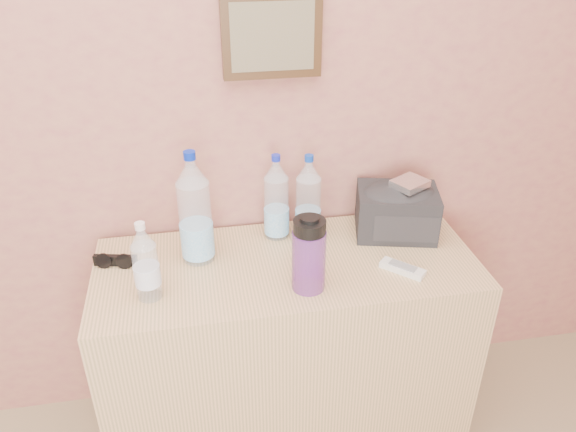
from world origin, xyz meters
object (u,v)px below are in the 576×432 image
object	(u,v)px
ac_remote	(402,269)
nalgene_bottle	(309,254)
pet_large_c	(308,202)
pet_large_a	(195,214)
pet_small	(146,265)
toiletry_bag	(397,209)
sunglasses	(116,260)
pet_large_b	(276,201)
foil_packet	(410,184)
dresser	(287,351)

from	to	relation	value
ac_remote	nalgene_bottle	bearing A→B (deg)	-130.67
pet_large_c	nalgene_bottle	size ratio (longest dim) A/B	1.26
pet_large_c	ac_remote	world-z (taller)	pet_large_c
pet_large_a	pet_small	bearing A→B (deg)	-130.65
nalgene_bottle	toiletry_bag	size ratio (longest dim) A/B	0.91
pet_large_a	pet_large_c	world-z (taller)	pet_large_a
pet_large_a	sunglasses	distance (m)	0.30
pet_large_b	pet_small	world-z (taller)	pet_large_b
ac_remote	toiletry_bag	world-z (taller)	toiletry_bag
pet_large_c	sunglasses	bearing A→B (deg)	-174.81
nalgene_bottle	pet_small	bearing A→B (deg)	175.05
pet_large_b	pet_small	distance (m)	0.49
nalgene_bottle	toiletry_bag	distance (m)	0.44
pet_large_a	pet_large_c	bearing A→B (deg)	9.92
sunglasses	ac_remote	size ratio (longest dim) A/B	0.98
pet_large_b	toiletry_bag	bearing A→B (deg)	-7.64
sunglasses	foil_packet	bearing A→B (deg)	13.62
nalgene_bottle	sunglasses	bearing A→B (deg)	158.93
nalgene_bottle	toiletry_bag	bearing A→B (deg)	35.01
pet_large_a	pet_large_b	world-z (taller)	pet_large_a
dresser	ac_remote	xyz separation A→B (m)	(0.34, -0.11, 0.39)
pet_large_a	nalgene_bottle	size ratio (longest dim) A/B	1.54
pet_large_a	sunglasses	bearing A→B (deg)	178.33
pet_large_c	pet_small	xyz separation A→B (m)	(-0.52, -0.24, -0.02)
pet_large_b	foil_packet	xyz separation A→B (m)	(0.43, -0.07, 0.06)
pet_small	foil_packet	world-z (taller)	pet_small
dresser	ac_remote	size ratio (longest dim) A/B	8.66
pet_large_a	sunglasses	xyz separation A→B (m)	(-0.26, 0.01, -0.15)
pet_large_a	toiletry_bag	distance (m)	0.67
toiletry_bag	pet_large_c	bearing A→B (deg)	-171.06
pet_small	pet_large_c	bearing A→B (deg)	24.61
pet_small	sunglasses	bearing A→B (deg)	121.57
dresser	toiletry_bag	size ratio (longest dim) A/B	4.57
pet_large_a	nalgene_bottle	world-z (taller)	pet_large_a
toiletry_bag	pet_large_a	bearing A→B (deg)	-162.84
dresser	pet_large_b	bearing A→B (deg)	91.60
pet_large_b	sunglasses	xyz separation A→B (m)	(-0.53, -0.09, -0.11)
pet_large_c	foil_packet	xyz separation A→B (m)	(0.33, -0.04, 0.06)
pet_large_a	pet_large_b	xyz separation A→B (m)	(0.27, 0.09, -0.03)
dresser	pet_large_b	size ratio (longest dim) A/B	4.06
sunglasses	dresser	bearing A→B (deg)	3.67
sunglasses	toiletry_bag	world-z (taller)	toiletry_bag
pet_large_a	pet_small	size ratio (longest dim) A/B	1.50
pet_large_a	ac_remote	xyz separation A→B (m)	(0.61, -0.19, -0.15)
dresser	pet_large_c	distance (m)	0.54
pet_large_c	sunglasses	size ratio (longest dim) A/B	2.21
nalgene_bottle	sunglasses	distance (m)	0.62
pet_large_a	toiletry_bag	bearing A→B (deg)	3.32
dresser	nalgene_bottle	bearing A→B (deg)	-73.94
sunglasses	toiletry_bag	size ratio (longest dim) A/B	0.51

